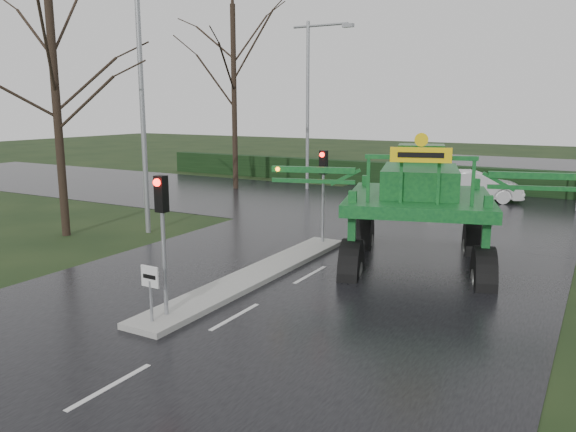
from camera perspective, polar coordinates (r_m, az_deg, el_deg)
The scene contains 14 objects.
ground at distance 14.01m, azimuth -5.39°, elevation -10.23°, with size 140.00×140.00×0.00m, color black.
road_main at distance 22.57m, azimuth 9.29°, elevation -2.05°, with size 14.00×80.00×0.02m, color black.
road_cross at distance 28.17m, azimuth 13.56°, elevation 0.41°, with size 80.00×12.00×0.02m, color black.
median_island at distance 17.02m, azimuth -3.20°, elevation -5.99°, with size 1.20×10.00×0.16m, color gray.
hedge_row at distance 35.73m, azimuth 17.22°, elevation 3.65°, with size 44.00×0.90×1.50m, color black.
keep_left_sign at distance 13.35m, azimuth -13.82°, elevation -6.79°, with size 0.50×0.07×1.35m.
traffic_signal_near at distance 13.33m, azimuth -12.67°, elevation 0.03°, with size 0.26×0.33×3.52m.
traffic_signal_mid at distance 20.34m, azimuth 3.60°, elevation 4.04°, with size 0.26×0.33×3.52m.
street_light_left_near at distance 22.93m, azimuth -14.14°, elevation 13.04°, with size 3.85×0.30×10.00m.
street_light_left_far at distance 34.47m, azimuth 2.48°, elevation 12.61°, with size 3.85×0.30×10.00m.
tree_left_near at distance 23.65m, azimuth -22.60°, elevation 12.12°, with size 6.30×6.30×10.85m.
tree_left_far at distance 35.03m, azimuth -5.54°, elevation 14.44°, with size 7.70×7.70×13.26m.
crop_sprayer at distance 17.22m, azimuth 6.70°, elevation 2.61°, with size 9.37×7.04×5.42m.
white_sedan at distance 32.08m, azimuth 18.24°, elevation 1.43°, with size 1.73×4.98×1.64m, color silver.
Camera 1 is at (7.54, -10.66, 5.09)m, focal length 35.00 mm.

